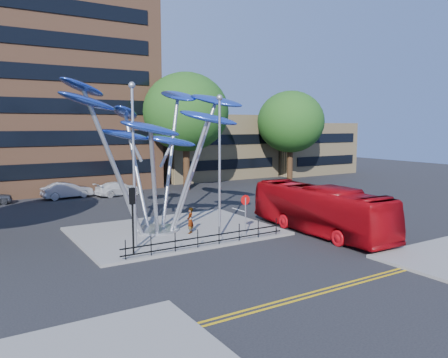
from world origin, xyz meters
TOP-DOWN VIEW (x-y plane):
  - ground at (0.00, 0.00)m, footprint 120.00×120.00m
  - traffic_island at (-1.00, 6.00)m, footprint 12.00×9.00m
  - double_yellow_near at (0.00, -6.00)m, footprint 40.00×0.12m
  - double_yellow_far at (0.00, -6.30)m, footprint 40.00×0.12m
  - brick_tower at (-6.00, 32.00)m, footprint 25.00×15.00m
  - low_building_near at (16.00, 30.00)m, footprint 15.00×8.00m
  - low_building_far at (30.00, 28.00)m, footprint 12.00×8.00m
  - tree_right at (8.00, 22.00)m, footprint 8.80×8.80m
  - tree_far at (22.00, 22.00)m, footprint 8.00×8.00m
  - leaf_sculpture at (-2.07, 6.68)m, footprint 12.72×9.54m
  - street_lamp_left at (-4.50, 3.50)m, footprint 0.36×0.36m
  - street_lamp_right at (0.50, 3.00)m, footprint 0.36×0.36m
  - traffic_light_island at (-5.00, 2.50)m, footprint 0.28×0.18m
  - no_entry_sign_island at (2.00, 2.52)m, footprint 0.60×0.10m
  - pedestrian_railing_front at (-1.00, 1.70)m, footprint 10.00×0.06m
  - red_bus at (6.60, 1.06)m, footprint 2.92×10.86m
  - pedestrian at (-0.56, 4.73)m, footprint 0.68×0.68m
  - parked_car_mid at (-3.85, 23.00)m, footprint 4.65×2.09m
  - parked_car_right at (0.71, 22.03)m, footprint 4.79×2.55m

SIDE VIEW (x-z plane):
  - ground at x=0.00m, z-range 0.00..0.00m
  - double_yellow_near at x=0.00m, z-range 0.00..0.01m
  - double_yellow_far at x=0.00m, z-range 0.00..0.01m
  - traffic_island at x=-1.00m, z-range 0.00..0.15m
  - pedestrian_railing_front at x=-1.00m, z-range 0.05..1.05m
  - parked_car_right at x=0.71m, z-range 0.00..1.32m
  - parked_car_mid at x=-3.85m, z-range 0.00..1.48m
  - pedestrian at x=-0.56m, z-range 0.15..1.74m
  - red_bus at x=6.60m, z-range 0.00..3.00m
  - no_entry_sign_island at x=2.00m, z-range 0.59..3.04m
  - traffic_light_island at x=-5.00m, z-range 0.90..4.33m
  - low_building_far at x=30.00m, z-range 0.00..7.00m
  - low_building_near at x=16.00m, z-range 0.00..8.00m
  - street_lamp_right at x=0.50m, z-range 0.94..9.24m
  - street_lamp_left at x=-4.50m, z-range 0.96..9.76m
  - leaf_sculpture at x=-2.07m, z-range 2.12..11.63m
  - tree_far at x=22.00m, z-range 1.70..12.51m
  - tree_right at x=8.00m, z-range 1.98..14.09m
  - brick_tower at x=-6.00m, z-range 0.00..30.00m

